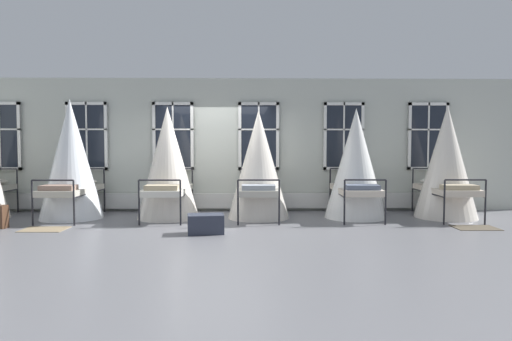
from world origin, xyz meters
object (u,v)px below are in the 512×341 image
cot_third (168,164)px  travel_trunk (206,224)px  cot_fifth (356,165)px  cot_fourth (258,166)px  cot_second (71,161)px  cot_sixth (446,163)px

cot_third → travel_trunk: size_ratio=3.77×
cot_fifth → travel_trunk: (-3.11, -1.74, -0.99)m
cot_fourth → travel_trunk: 2.22m
cot_second → cot_fourth: cot_second is taller
cot_fifth → travel_trunk: bearing=120.7°
cot_sixth → travel_trunk: cot_sixth is taller
cot_sixth → cot_second: bearing=90.8°
cot_second → cot_fifth: bearing=-89.7°
cot_third → cot_sixth: size_ratio=0.98×
travel_trunk → cot_second: bearing=150.0°
cot_fourth → cot_fifth: cot_fifth is taller
cot_third → cot_second: bearing=90.1°
cot_fourth → cot_fifth: (2.12, -0.00, 0.02)m
cot_fifth → cot_sixth: size_ratio=0.97×
cot_second → cot_sixth: (8.15, -0.06, -0.06)m
cot_fifth → cot_sixth: 1.98m
cot_second → cot_fifth: size_ratio=1.08×
cot_third → travel_trunk: cot_third is taller
cot_fifth → cot_sixth: cot_sixth is taller
cot_third → cot_fifth: (4.08, -0.02, -0.01)m
cot_fourth → cot_third: bearing=90.9°
cot_fourth → travel_trunk: (-0.99, -1.74, -0.97)m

